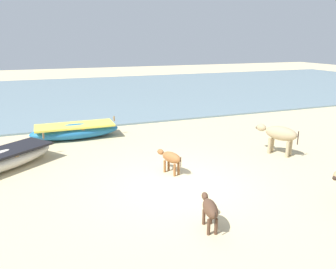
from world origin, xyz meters
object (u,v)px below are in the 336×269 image
object	(u,v)px
fishing_boat_1	(75,131)
cow_adult_dun	(279,134)
calf_far_brown	(171,158)
calf_near_dark	(210,209)

from	to	relation	value
fishing_boat_1	cow_adult_dun	world-z (taller)	cow_adult_dun
cow_adult_dun	calf_far_brown	xyz separation A→B (m)	(-3.97, -0.25, -0.24)
cow_adult_dun	calf_near_dark	size ratio (longest dim) A/B	1.52
fishing_boat_1	calf_far_brown	distance (m)	5.10
cow_adult_dun	calf_near_dark	bearing A→B (deg)	99.88
fishing_boat_1	calf_far_brown	size ratio (longest dim) A/B	3.51
cow_adult_dun	calf_near_dark	xyz separation A→B (m)	(-4.31, -3.26, -0.26)
fishing_boat_1	calf_far_brown	xyz separation A→B (m)	(2.17, -4.61, 0.15)
fishing_boat_1	cow_adult_dun	bearing A→B (deg)	-35.14
cow_adult_dun	calf_far_brown	size ratio (longest dim) A/B	1.48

